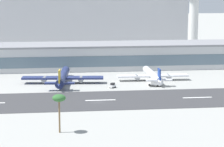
{
  "coord_description": "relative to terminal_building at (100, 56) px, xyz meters",
  "views": [
    {
      "loc": [
        -16.29,
        -181.81,
        42.99
      ],
      "look_at": [
        10.08,
        36.81,
        4.71
      ],
      "focal_mm": 77.13,
      "sensor_mm": 36.0,
      "label": 1
    }
  ],
  "objects": [
    {
      "name": "service_box_truck_1",
      "position": [
        19.89,
        -54.47,
        -5.07
      ],
      "size": [
        6.13,
        5.71,
        3.25
      ],
      "rotation": [
        0.0,
        0.0,
        2.44
      ],
      "color": "white",
      "rests_on": "ground_plane"
    },
    {
      "name": "distant_hotel_block",
      "position": [
        2.76,
        98.42,
        13.65
      ],
      "size": [
        140.44,
        35.35,
        41.02
      ],
      "primitive_type": "cube",
      "color": "#BCBCC1",
      "rests_on": "ground_plane"
    },
    {
      "name": "airliner_gold_tail_gate_0",
      "position": [
        -21.55,
        -43.82,
        -3.93
      ],
      "size": [
        38.28,
        43.92,
        9.18
      ],
      "rotation": [
        0.0,
        0.0,
        1.47
      ],
      "color": "navy",
      "rests_on": "ground_plane"
    },
    {
      "name": "palm_tree_1",
      "position": [
        -23.97,
        -122.02,
        3.57
      ],
      "size": [
        4.07,
        4.07,
        11.97
      ],
      "color": "brown",
      "rests_on": "ground_plane"
    },
    {
      "name": "terminal_building",
      "position": [
        0.0,
        0.0,
        0.0
      ],
      "size": [
        203.78,
        28.79,
        13.7
      ],
      "color": "#B7BABC",
      "rests_on": "ground_plane"
    },
    {
      "name": "service_baggage_tug_0",
      "position": [
        0.37,
        -56.1,
        -5.81
      ],
      "size": [
        3.28,
        3.48,
        2.2
      ],
      "rotation": [
        0.0,
        0.0,
        4.02
      ],
      "color": "white",
      "rests_on": "ground_plane"
    },
    {
      "name": "control_tower",
      "position": [
        66.79,
        45.51,
        21.05
      ],
      "size": [
        11.59,
        11.59,
        45.85
      ],
      "color": "silver",
      "rests_on": "ground_plane"
    },
    {
      "name": "runway_centreline_dash_5",
      "position": [
        32.09,
        -80.12,
        -6.77
      ],
      "size": [
        12.0,
        1.2,
        0.01
      ],
      "primitive_type": "cube",
      "color": "white",
      "rests_on": "runway_strip"
    },
    {
      "name": "airliner_navy_tail_gate_1",
      "position": [
        21.69,
        -41.67,
        -4.27
      ],
      "size": [
        34.45,
        38.91,
        8.12
      ],
      "rotation": [
        0.0,
        0.0,
        1.56
      ],
      "color": "white",
      "rests_on": "ground_plane"
    },
    {
      "name": "runway_strip",
      "position": [
        -8.76,
        -80.12,
        -6.82
      ],
      "size": [
        800.0,
        33.74,
        0.08
      ],
      "primitive_type": "cube",
      "color": "#38383A",
      "rests_on": "ground_plane"
    },
    {
      "name": "runway_centreline_dash_4",
      "position": [
        -7.38,
        -80.12,
        -6.77
      ],
      "size": [
        12.0,
        1.2,
        0.01
      ],
      "primitive_type": "cube",
      "color": "white",
      "rests_on": "runway_strip"
    },
    {
      "name": "ground_plane",
      "position": [
        -8.76,
        -82.84,
        -6.86
      ],
      "size": [
        1400.0,
        1400.0,
        0.0
      ],
      "primitive_type": "plane",
      "color": "#9E9E99"
    }
  ]
}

